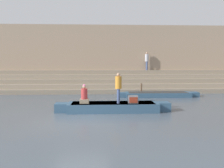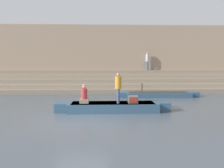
% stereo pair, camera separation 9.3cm
% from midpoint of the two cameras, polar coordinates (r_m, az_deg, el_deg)
% --- Properties ---
extents(ground_plane, '(120.00, 120.00, 0.00)m').
position_cam_midpoint_polar(ground_plane, '(10.31, -7.97, -9.35)').
color(ground_plane, '#4C5660').
extents(ghat_steps, '(36.00, 3.06, 1.90)m').
position_cam_midpoint_polar(ghat_steps, '(20.09, -5.19, 0.08)').
color(ghat_steps, gray).
rests_on(ghat_steps, ground).
extents(back_wall, '(34.20, 1.28, 6.20)m').
position_cam_midpoint_polar(back_wall, '(21.71, -5.02, 6.79)').
color(back_wall, tan).
rests_on(back_wall, ground).
extents(rowboat_main, '(6.21, 1.36, 0.48)m').
position_cam_midpoint_polar(rowboat_main, '(11.92, 0.45, -5.97)').
color(rowboat_main, '#33516B').
rests_on(rowboat_main, ground).
extents(person_standing, '(0.34, 0.34, 1.63)m').
position_cam_midpoint_polar(person_standing, '(11.62, 1.87, -0.49)').
color(person_standing, '#3D4C75').
rests_on(person_standing, rowboat_main).
extents(person_rowing, '(0.48, 0.37, 1.02)m').
position_cam_midpoint_polar(person_rowing, '(11.77, -7.06, -3.05)').
color(person_rowing, gray).
rests_on(person_rowing, rowboat_main).
extents(tv_set, '(0.52, 0.45, 0.39)m').
position_cam_midpoint_polar(tv_set, '(11.84, 5.67, -4.01)').
color(tv_set, slate).
rests_on(tv_set, rowboat_main).
extents(moored_boat_shore, '(6.32, 1.21, 0.35)m').
position_cam_midpoint_polar(moored_boat_shore, '(17.23, 12.16, -2.67)').
color(moored_boat_shore, '#33516B').
rests_on(moored_boat_shore, ground).
extents(mooring_post, '(0.14, 0.14, 0.95)m').
position_cam_midpoint_polar(mooring_post, '(17.83, 7.91, -1.39)').
color(mooring_post, brown).
rests_on(mooring_post, ground).
extents(person_on_steps, '(0.34, 0.34, 1.72)m').
position_cam_midpoint_polar(person_on_steps, '(21.22, 9.36, 6.27)').
color(person_on_steps, '#3D4C75').
rests_on(person_on_steps, ghat_steps).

